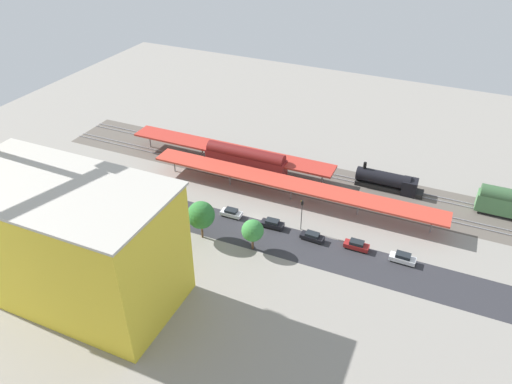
% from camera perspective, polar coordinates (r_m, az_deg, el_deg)
% --- Properties ---
extents(ground_plane, '(183.34, 183.34, 0.00)m').
position_cam_1_polar(ground_plane, '(95.22, -0.14, -3.74)').
color(ground_plane, gray).
rests_on(ground_plane, ground).
extents(rail_bed, '(114.79, 16.22, 0.01)m').
position_cam_1_polar(rail_bed, '(110.58, 4.21, 1.98)').
color(rail_bed, '#5B544C').
rests_on(rail_bed, ground).
extents(street_asphalt, '(114.71, 10.70, 0.01)m').
position_cam_1_polar(street_asphalt, '(93.13, -0.89, -4.72)').
color(street_asphalt, '#2D2D33').
rests_on(street_asphalt, ground).
extents(track_rails, '(114.57, 9.78, 0.12)m').
position_cam_1_polar(track_rails, '(110.49, 4.21, 2.06)').
color(track_rails, '#9E9EA8').
rests_on(track_rails, ground).
extents(platform_canopy_near, '(62.99, 6.01, 4.01)m').
position_cam_1_polar(platform_canopy_near, '(100.43, 4.16, 0.97)').
color(platform_canopy_near, '#C63D2D').
rests_on(platform_canopy_near, ground).
extents(platform_canopy_far, '(49.56, 6.14, 4.22)m').
position_cam_1_polar(platform_canopy_far, '(112.56, -3.06, 4.96)').
color(platform_canopy_far, '#B73328').
rests_on(platform_canopy_far, ground).
extents(locomotive, '(14.47, 3.25, 5.36)m').
position_cam_1_polar(locomotive, '(108.21, 15.34, 1.17)').
color(locomotive, black).
rests_on(locomotive, ground).
extents(freight_coach_far, '(19.12, 3.39, 6.33)m').
position_cam_1_polar(freight_coach_far, '(109.65, -1.23, 3.80)').
color(freight_coach_far, black).
rests_on(freight_coach_far, ground).
extents(parked_car_0, '(4.55, 1.81, 1.81)m').
position_cam_1_polar(parked_car_0, '(89.86, 16.80, -7.46)').
color(parked_car_0, black).
rests_on(parked_car_0, ground).
extents(parked_car_1, '(4.54, 1.82, 1.75)m').
position_cam_1_polar(parked_car_1, '(90.67, 11.69, -6.16)').
color(parked_car_1, black).
rests_on(parked_car_1, ground).
extents(parked_car_2, '(4.52, 1.89, 1.57)m').
position_cam_1_polar(parked_car_2, '(91.49, 6.60, -5.24)').
color(parked_car_2, black).
rests_on(parked_car_2, ground).
extents(parked_car_3, '(4.59, 2.05, 1.69)m').
position_cam_1_polar(parked_car_3, '(93.98, 1.93, -3.76)').
color(parked_car_3, black).
rests_on(parked_car_3, ground).
extents(parked_car_4, '(4.32, 1.95, 1.62)m').
position_cam_1_polar(parked_car_4, '(96.96, -2.91, -2.49)').
color(parked_car_4, black).
rests_on(parked_car_4, ground).
extents(construction_building, '(33.89, 17.34, 19.92)m').
position_cam_1_polar(construction_building, '(80.31, -21.16, -5.57)').
color(construction_building, yellow).
rests_on(construction_building, ground).
extents(construction_roof_slab, '(34.50, 17.95, 0.40)m').
position_cam_1_polar(construction_roof_slab, '(74.74, -22.71, 0.53)').
color(construction_roof_slab, '#B7B2A8').
rests_on(construction_roof_slab, construction_building).
extents(box_truck_0, '(9.24, 2.58, 3.64)m').
position_cam_1_polar(box_truck_0, '(92.13, -15.03, -5.18)').
color(box_truck_0, black).
rests_on(box_truck_0, ground).
extents(box_truck_1, '(9.35, 3.49, 3.14)m').
position_cam_1_polar(box_truck_1, '(98.11, -19.18, -3.52)').
color(box_truck_1, black).
rests_on(box_truck_1, ground).
extents(box_truck_2, '(8.58, 3.14, 3.41)m').
position_cam_1_polar(box_truck_2, '(97.54, -17.08, -3.22)').
color(box_truck_2, black).
rests_on(box_truck_2, ground).
extents(street_tree_0, '(4.03, 4.03, 6.15)m').
position_cam_1_polar(street_tree_0, '(86.79, -0.40, -4.55)').
color(street_tree_0, brown).
rests_on(street_tree_0, ground).
extents(street_tree_1, '(5.50, 5.50, 7.48)m').
position_cam_1_polar(street_tree_1, '(101.22, -17.86, 0.17)').
color(street_tree_1, brown).
rests_on(street_tree_1, ground).
extents(street_tree_2, '(5.15, 5.15, 7.72)m').
position_cam_1_polar(street_tree_2, '(89.39, -6.47, -2.70)').
color(street_tree_2, brown).
rests_on(street_tree_2, ground).
extents(street_tree_3, '(5.15, 5.15, 6.91)m').
position_cam_1_polar(street_tree_3, '(97.02, -14.31, -1.00)').
color(street_tree_3, brown).
rests_on(street_tree_3, ground).
extents(traffic_light, '(0.50, 0.36, 6.65)m').
position_cam_1_polar(traffic_light, '(91.59, 5.39, -2.19)').
color(traffic_light, '#333333').
rests_on(traffic_light, ground).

